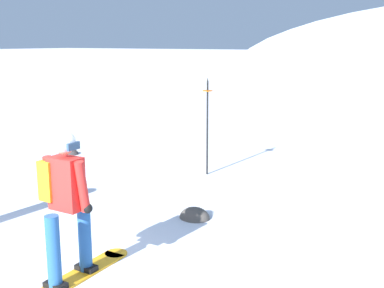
{
  "coord_description": "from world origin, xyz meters",
  "views": [
    {
      "loc": [
        4.11,
        -3.25,
        2.63
      ],
      "look_at": [
        0.15,
        3.35,
        1.0
      ],
      "focal_mm": 45.32,
      "sensor_mm": 36.0,
      "label": 1
    }
  ],
  "objects_px": {
    "snowboarder_main": "(65,202)",
    "piste_marker_near": "(207,120)",
    "rock_mid": "(195,218)",
    "rock_dark": "(71,154)"
  },
  "relations": [
    {
      "from": "snowboarder_main",
      "to": "piste_marker_near",
      "type": "height_order",
      "value": "piste_marker_near"
    },
    {
      "from": "rock_mid",
      "to": "piste_marker_near",
      "type": "bearing_deg",
      "value": 114.91
    },
    {
      "from": "piste_marker_near",
      "to": "rock_dark",
      "type": "bearing_deg",
      "value": -178.3
    },
    {
      "from": "snowboarder_main",
      "to": "rock_dark",
      "type": "bearing_deg",
      "value": 134.6
    },
    {
      "from": "piste_marker_near",
      "to": "rock_mid",
      "type": "height_order",
      "value": "piste_marker_near"
    },
    {
      "from": "rock_dark",
      "to": "rock_mid",
      "type": "xyz_separation_m",
      "value": [
        4.72,
        -2.17,
        0.0
      ]
    },
    {
      "from": "rock_mid",
      "to": "snowboarder_main",
      "type": "bearing_deg",
      "value": -95.15
    },
    {
      "from": "snowboarder_main",
      "to": "rock_mid",
      "type": "xyz_separation_m",
      "value": [
        0.22,
        2.4,
        -0.92
      ]
    },
    {
      "from": "rock_dark",
      "to": "snowboarder_main",
      "type": "bearing_deg",
      "value": -45.4
    },
    {
      "from": "piste_marker_near",
      "to": "rock_mid",
      "type": "distance_m",
      "value": 2.75
    }
  ]
}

